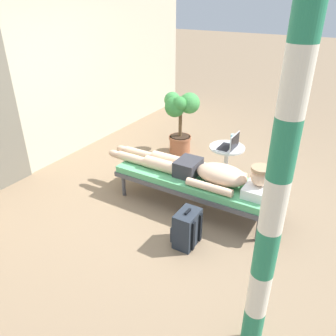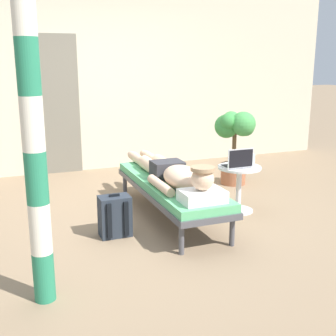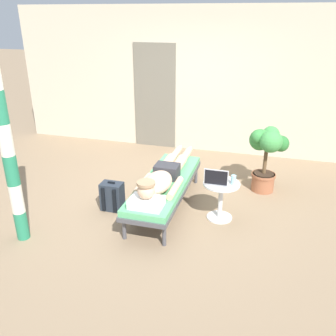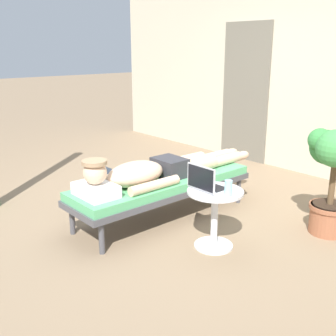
% 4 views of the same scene
% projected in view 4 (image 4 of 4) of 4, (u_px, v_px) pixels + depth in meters
% --- Properties ---
extents(ground_plane, '(40.00, 40.00, 0.00)m').
position_uv_depth(ground_plane, '(170.00, 209.00, 4.41)').
color(ground_plane, '#8C7256').
extents(house_wall_back, '(7.60, 0.20, 2.70)m').
position_uv_depth(house_wall_back, '(307.00, 73.00, 5.44)').
color(house_wall_back, beige).
rests_on(house_wall_back, ground).
extents(house_door_panel, '(0.84, 0.03, 2.04)m').
position_uv_depth(house_door_panel, '(245.00, 93.00, 6.13)').
color(house_door_panel, '#6D6759').
rests_on(house_door_panel, ground).
extents(lounge_chair, '(0.61, 1.99, 0.42)m').
position_uv_depth(lounge_chair, '(163.00, 185.00, 4.13)').
color(lounge_chair, '#4C4C51').
rests_on(lounge_chair, ground).
extents(person_reclining, '(0.53, 2.17, 0.33)m').
position_uv_depth(person_reclining, '(154.00, 171.00, 4.01)').
color(person_reclining, white).
rests_on(person_reclining, lounge_chair).
extents(side_table, '(0.48, 0.48, 0.52)m').
position_uv_depth(side_table, '(215.00, 209.00, 3.49)').
color(side_table, silver).
rests_on(side_table, ground).
extents(laptop, '(0.31, 0.24, 0.23)m').
position_uv_depth(laptop, '(206.00, 183.00, 3.44)').
color(laptop, silver).
rests_on(laptop, side_table).
extents(drink_glass, '(0.06, 0.06, 0.13)m').
position_uv_depth(drink_glass, '(228.00, 188.00, 3.31)').
color(drink_glass, '#99D8E5').
rests_on(drink_glass, side_table).
extents(backpack, '(0.30, 0.26, 0.42)m').
position_uv_depth(backpack, '(104.00, 188.00, 4.50)').
color(backpack, '#262D38').
rests_on(backpack, ground).
extents(potted_plant, '(0.58, 0.60, 1.01)m').
position_uv_depth(potted_plant, '(335.00, 166.00, 3.68)').
color(potted_plant, '#9E5B3D').
rests_on(potted_plant, ground).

